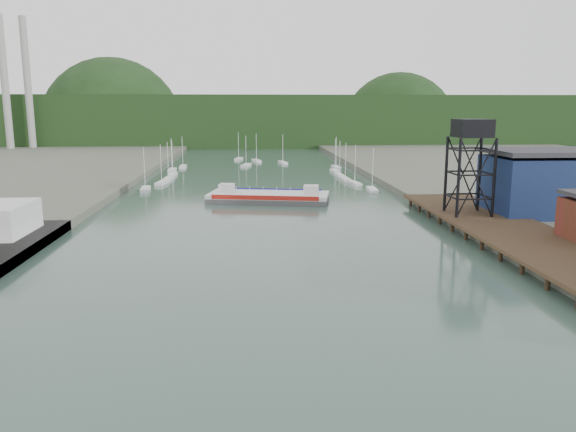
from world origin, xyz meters
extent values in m
plane|color=#2B433C|center=(0.00, 0.00, 0.00)|extent=(600.00, 600.00, 0.00)
cube|color=black|center=(37.00, 45.00, 1.90)|extent=(14.00, 70.00, 0.50)
cylinder|color=black|center=(31.00, 45.00, 0.80)|extent=(0.60, 0.60, 2.20)
cylinder|color=black|center=(43.00, 45.00, 0.80)|extent=(0.60, 0.60, 2.20)
cylinder|color=black|center=(32.00, 55.00, 8.65)|extent=(0.50, 0.50, 13.00)
cylinder|color=black|center=(38.00, 55.00, 8.65)|extent=(0.50, 0.50, 13.00)
cylinder|color=black|center=(32.00, 61.00, 8.65)|extent=(0.50, 0.50, 13.00)
cylinder|color=black|center=(38.00, 61.00, 8.65)|extent=(0.50, 0.50, 13.00)
cube|color=black|center=(35.00, 58.00, 16.65)|extent=(5.50, 5.50, 3.00)
cube|color=#0D1739|center=(50.00, 60.00, 6.60)|extent=(20.00, 14.00, 10.00)
cube|color=#2D2D33|center=(50.00, 60.00, 12.50)|extent=(20.50, 14.50, 0.80)
cube|color=silver|center=(-27.54, 103.89, 0.35)|extent=(2.67, 7.65, 0.90)
cube|color=silver|center=(-25.28, 115.30, 0.35)|extent=(2.81, 7.67, 0.90)
cube|color=silver|center=(-24.71, 124.17, 0.35)|extent=(2.35, 7.59, 0.90)
cube|color=silver|center=(-24.81, 134.09, 0.35)|extent=(2.01, 7.50, 0.90)
cube|color=silver|center=(-26.64, 146.33, 0.35)|extent=(2.00, 7.50, 0.90)
cube|color=silver|center=(-24.32, 156.17, 0.35)|extent=(2.16, 7.54, 0.90)
cube|color=silver|center=(27.56, 99.03, 0.35)|extent=(2.53, 7.62, 0.90)
cube|color=silver|center=(25.46, 110.51, 0.35)|extent=(2.76, 7.67, 0.90)
cube|color=silver|center=(24.46, 119.29, 0.35)|extent=(2.22, 7.56, 0.90)
cube|color=silver|center=(24.27, 128.28, 0.35)|extent=(2.18, 7.54, 0.90)
cube|color=silver|center=(24.67, 139.38, 0.35)|extent=(2.46, 7.61, 0.90)
cube|color=silver|center=(26.78, 150.99, 0.35)|extent=(2.48, 7.61, 0.90)
cube|color=silver|center=(-3.16, 160.00, 0.35)|extent=(3.78, 7.76, 0.90)
cube|color=silver|center=(10.04, 168.00, 0.35)|extent=(3.31, 7.74, 0.90)
cube|color=silver|center=(0.66, 176.00, 0.35)|extent=(3.76, 7.76, 0.90)
cube|color=silver|center=(-6.11, 184.00, 0.35)|extent=(3.40, 7.74, 0.90)
cylinder|color=#999894|center=(-110.00, 230.00, 30.00)|extent=(3.20, 3.20, 60.00)
cylinder|color=#999894|center=(-102.00, 235.00, 30.00)|extent=(3.20, 3.20, 60.00)
cube|color=black|center=(0.00, 300.00, 12.00)|extent=(500.00, 120.00, 28.00)
sphere|color=black|center=(-80.00, 300.00, 8.00)|extent=(80.00, 80.00, 80.00)
sphere|color=black|center=(90.00, 310.00, 6.00)|extent=(70.00, 70.00, 70.00)
cube|color=#474749|center=(1.96, 85.88, 0.51)|extent=(27.12, 15.02, 1.03)
cube|color=silver|center=(1.96, 85.88, 1.44)|extent=(27.12, 15.02, 0.82)
cube|color=red|center=(0.96, 80.80, 1.64)|extent=(22.15, 4.52, 0.92)
cube|color=#18148F|center=(2.96, 90.96, 1.64)|extent=(22.15, 4.52, 0.92)
cube|color=silver|center=(-7.09, 87.66, 2.67)|extent=(3.61, 3.61, 2.05)
cube|color=silver|center=(11.01, 84.09, 2.67)|extent=(3.61, 3.61, 2.05)
camera|label=1|loc=(-2.21, -33.94, 20.12)|focal=35.00mm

